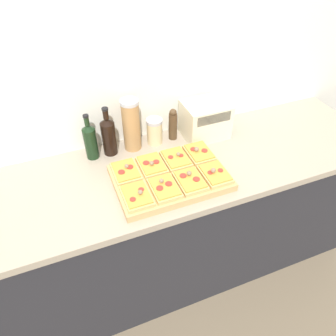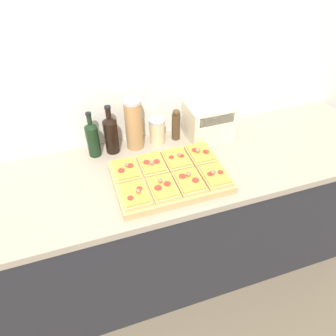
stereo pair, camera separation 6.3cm
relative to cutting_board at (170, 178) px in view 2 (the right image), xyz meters
The scene contains 18 objects.
ground_plane 0.96m from the cutting_board, 105.96° to the right, with size 12.00×12.00×0.00m, color brown.
wall_back 0.55m from the cutting_board, 98.14° to the left, with size 6.00×0.06×2.50m.
kitchen_counter 0.49m from the cutting_board, 124.15° to the left, with size 2.63×0.67×0.92m.
cutting_board is the anchor object (origin of this frame).
pizza_slice_back_left 0.22m from the cutting_board, 155.95° to the left, with size 0.12×0.17×0.05m.
pizza_slice_back_midleft 0.12m from the cutting_board, 126.95° to the left, with size 0.12×0.17×0.05m.
pizza_slice_back_midright 0.12m from the cutting_board, 53.11° to the left, with size 0.12×0.17×0.05m.
pizza_slice_back_right 0.22m from the cutting_board, 24.09° to the left, with size 0.12×0.17×0.05m.
pizza_slice_front_left 0.22m from the cutting_board, 155.90° to the right, with size 0.12×0.17×0.05m.
pizza_slice_front_midleft 0.12m from the cutting_board, 126.98° to the right, with size 0.12×0.17×0.05m.
pizza_slice_front_midright 0.12m from the cutting_board, 52.90° to the right, with size 0.12×0.17×0.05m.
pizza_slice_front_right 0.22m from the cutting_board, 24.04° to the right, with size 0.12×0.17×0.05m.
olive_oil_bottle 0.47m from the cutting_board, 133.96° to the left, with size 0.07×0.07×0.26m.
wine_bottle 0.41m from the cutting_board, 123.64° to the left, with size 0.08×0.08×0.28m.
grain_jar_tall 0.37m from the cutting_board, 105.62° to the left, with size 0.10×0.10×0.30m.
grain_jar_short 0.34m from the cutting_board, 83.48° to the left, with size 0.09×0.09×0.15m.
pepper_mill 0.37m from the cutting_board, 65.74° to the left, with size 0.05×0.05×0.19m.
toaster_oven 0.45m from the cutting_board, 41.47° to the left, with size 0.28×0.20×0.21m.
Camera 2 is at (-0.33, -0.90, 2.04)m, focal length 35.00 mm.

